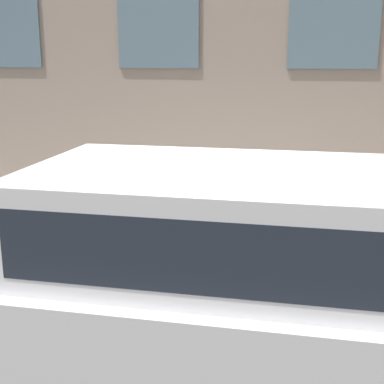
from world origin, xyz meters
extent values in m
plane|color=#2D2D30|center=(0.00, 0.00, 0.00)|extent=(80.00, 80.00, 0.00)
cube|color=#B2ADA3|center=(1.52, 0.00, 0.06)|extent=(3.04, 60.00, 0.13)
cube|color=#4C6070|center=(3.02, -1.26, 3.35)|extent=(0.03, 1.24, 1.75)
cube|color=#4C6070|center=(3.02, 1.26, 3.35)|extent=(0.03, 1.24, 1.75)
cube|color=#4C6070|center=(3.02, 3.78, 3.35)|extent=(0.03, 1.24, 1.75)
cylinder|color=gray|center=(0.35, -0.09, 0.15)|extent=(0.36, 0.36, 0.04)
cylinder|color=gray|center=(0.35, -0.09, 0.42)|extent=(0.27, 0.27, 0.59)
sphere|color=slate|center=(0.35, -0.09, 0.72)|extent=(0.28, 0.28, 0.28)
cylinder|color=black|center=(0.35, -0.09, 0.80)|extent=(0.09, 0.09, 0.11)
cylinder|color=gray|center=(0.35, -0.27, 0.49)|extent=(0.09, 0.10, 0.09)
cylinder|color=gray|center=(0.35, 0.09, 0.49)|extent=(0.09, 0.10, 0.09)
cylinder|color=#726651|center=(0.71, 0.56, 0.42)|extent=(0.09, 0.09, 0.58)
cylinder|color=#726651|center=(0.84, 0.56, 0.42)|extent=(0.09, 0.09, 0.58)
cube|color=#72288C|center=(0.78, 0.56, 0.93)|extent=(0.16, 0.11, 0.44)
cylinder|color=#72288C|center=(0.66, 0.56, 0.94)|extent=(0.07, 0.07, 0.42)
cylinder|color=#72288C|center=(0.89, 0.56, 0.94)|extent=(0.07, 0.07, 0.42)
sphere|color=#8C6647|center=(0.78, 0.56, 1.25)|extent=(0.19, 0.19, 0.19)
cylinder|color=black|center=(-0.38, 1.16, 0.36)|extent=(0.24, 0.72, 0.72)
cube|color=silver|center=(-1.24, -0.48, 0.75)|extent=(1.96, 5.26, 0.79)
cube|color=silver|center=(-1.24, -0.61, 1.51)|extent=(1.73, 3.26, 0.72)
cube|color=#1E232D|center=(-1.24, -0.61, 1.51)|extent=(1.74, 3.00, 0.46)
camera|label=1|loc=(-4.95, -0.92, 2.63)|focal=50.00mm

